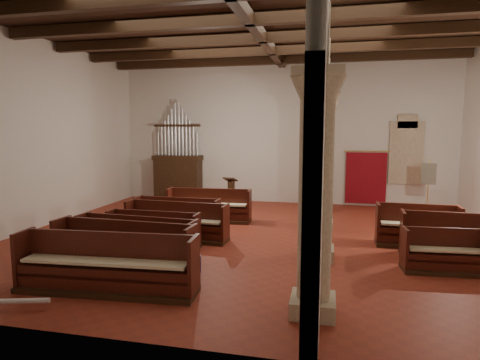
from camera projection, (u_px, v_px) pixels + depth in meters
name	position (u px, v px, depth m)	size (l,w,h in m)	color
floor	(256.00, 238.00, 11.57)	(14.00, 14.00, 0.00)	maroon
ceiling	(257.00, 22.00, 10.82)	(14.00, 14.00, 0.00)	black
wall_back	(281.00, 133.00, 17.01)	(14.00, 0.02, 6.00)	silver
wall_front	(177.00, 138.00, 5.38)	(14.00, 0.02, 6.00)	silver
wall_left	(39.00, 133.00, 12.70)	(0.02, 12.00, 6.00)	silver
ceiling_beams	(257.00, 29.00, 10.85)	(13.80, 11.80, 0.30)	#342010
arcade	(323.00, 113.00, 10.74)	(0.90, 11.90, 6.00)	beige
window_back	(406.00, 153.00, 16.01)	(1.00, 0.03, 2.20)	#3A8266
pipe_organ	(178.00, 170.00, 17.69)	(2.10, 0.85, 4.40)	#342010
lectern	(231.00, 194.00, 16.24)	(0.58, 0.60, 1.23)	#31200F
dossal_curtain	(366.00, 178.00, 16.40)	(1.80, 0.07, 2.17)	maroon
processional_banner	(427.00, 197.00, 14.17)	(0.47, 0.61, 2.11)	#342010
hymnal_box_a	(190.00, 277.00, 7.81)	(0.32, 0.26, 0.32)	#171698
hymnal_box_b	(192.00, 263.00, 8.58)	(0.37, 0.30, 0.37)	navy
hymnal_box_c	(214.00, 228.00, 11.66)	(0.33, 0.27, 0.33)	#16329C
tube_heater_a	(22.00, 301.00, 6.95)	(0.09, 0.09, 0.93)	white
tube_heater_b	(162.00, 271.00, 8.42)	(0.11, 0.11, 1.12)	silver
nave_pew_0	(107.00, 273.00, 7.70)	(3.58, 1.00, 1.14)	#342010
nave_pew_1	(124.00, 256.00, 8.72)	(3.24, 0.89, 1.14)	#342010
nave_pew_2	(136.00, 244.00, 9.84)	(3.15, 0.87, 1.00)	#342010
nave_pew_3	(153.00, 235.00, 10.71)	(2.54, 0.68, 0.95)	#342010
nave_pew_4	(176.00, 227.00, 11.43)	(3.03, 0.87, 1.06)	#342010
nave_pew_5	(177.00, 219.00, 12.62)	(2.75, 0.73, 0.99)	#342010
nave_pew_6	(209.00, 211.00, 13.71)	(2.89, 0.91, 1.11)	#342010
aisle_pew_0	(444.00, 258.00, 8.78)	(1.80, 0.76, 0.96)	#342010
aisle_pew_1	(448.00, 243.00, 9.71)	(2.17, 0.86, 1.12)	#342010
aisle_pew_2	(417.00, 232.00, 10.73)	(2.11, 0.82, 1.13)	#342010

